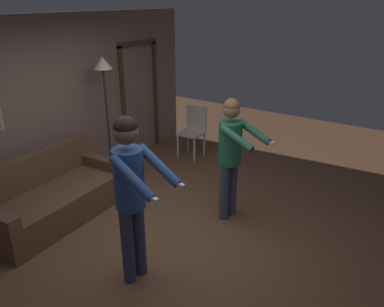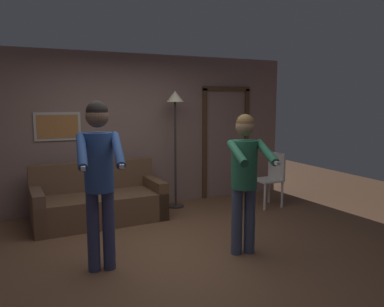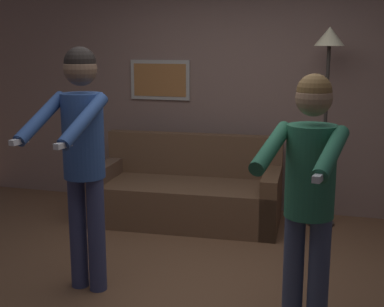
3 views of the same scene
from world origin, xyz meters
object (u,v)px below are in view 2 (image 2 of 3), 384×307
(couch, at_px, (99,203))
(dining_chair_distant, at_px, (271,176))
(person_standing_left, at_px, (99,169))
(person_standing_right, at_px, (245,171))
(torchiere_lamp, at_px, (175,114))

(couch, bearing_deg, dining_chair_distant, -6.79)
(person_standing_left, xyz_separation_m, person_standing_right, (1.62, -0.23, -0.11))
(couch, xyz_separation_m, person_standing_left, (-0.28, -1.72, 0.83))
(torchiere_lamp, xyz_separation_m, person_standing_left, (-1.62, -1.99, -0.48))
(couch, relative_size, dining_chair_distant, 2.09)
(torchiere_lamp, relative_size, dining_chair_distant, 2.13)
(person_standing_left, relative_size, dining_chair_distant, 1.94)
(person_standing_left, bearing_deg, couch, 80.92)
(couch, relative_size, person_standing_left, 1.08)
(couch, xyz_separation_m, person_standing_right, (1.34, -1.95, 0.72))
(couch, bearing_deg, torchiere_lamp, 11.18)
(couch, relative_size, torchiere_lamp, 0.98)
(torchiere_lamp, xyz_separation_m, dining_chair_distant, (1.54, -0.61, -1.06))
(person_standing_left, bearing_deg, person_standing_right, -8.01)
(couch, xyz_separation_m, torchiere_lamp, (1.34, 0.27, 1.31))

